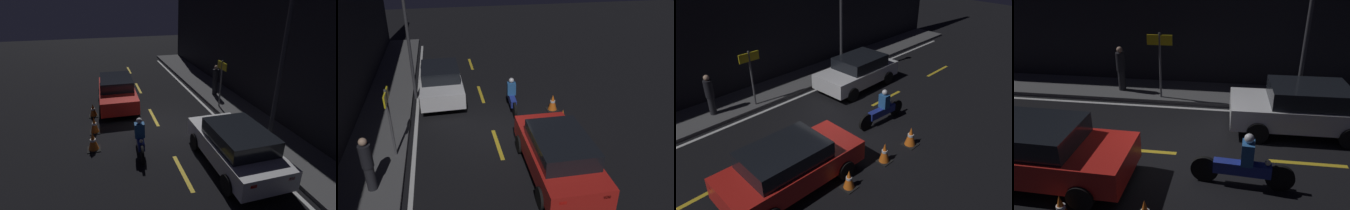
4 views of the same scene
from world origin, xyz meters
The scene contains 17 objects.
ground_plane centered at (0.00, 0.00, 0.00)m, with size 56.00×56.00×0.00m, color black.
raised_curb centered at (0.00, 4.25, 0.07)m, with size 28.00×2.09×0.15m.
building_front centered at (0.00, 5.45, 3.85)m, with size 28.00×0.30×7.71m.
lane_dash_b centered at (-5.50, 0.00, 0.00)m, with size 2.00×0.14×0.01m.
lane_dash_c centered at (-1.00, 0.00, 0.00)m, with size 2.00×0.14×0.01m.
lane_dash_d centered at (3.50, 0.00, 0.00)m, with size 2.00×0.14×0.01m.
lane_dash_e centered at (8.00, 0.00, 0.00)m, with size 2.00×0.14×0.01m.
lane_solid_kerb centered at (0.00, 2.96, 0.00)m, with size 25.20×0.14×0.01m.
taxi_red centered at (-3.06, -1.52, 0.79)m, with size 4.41×2.02×1.50m.
sedan_white centered at (3.56, 1.84, 0.80)m, with size 4.17×2.04×1.50m.
motorcycle centered at (1.73, -1.13, 0.57)m, with size 2.42×0.38×1.41m.
traffic_cone_near centered at (-1.92, -2.81, 0.31)m, with size 0.44×0.44×0.65m.
traffic_cone_mid centered at (-0.18, -2.78, 0.35)m, with size 0.45×0.45×0.72m.
traffic_cone_far centered at (1.22, -2.85, 0.35)m, with size 0.51×0.51×0.72m.
pedestrian centered at (-2.79, 4.04, 1.03)m, with size 0.34×0.34×1.72m.
shop_sign centered at (-1.13, 3.53, 1.83)m, with size 0.90×0.08×2.40m.
street_lamp centered at (3.66, 3.06, 3.24)m, with size 0.28×0.28×5.76m.
Camera 3 is at (-7.33, -7.93, 6.91)m, focal length 35.00 mm.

